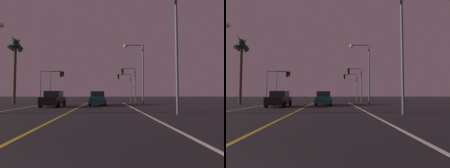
{
  "view_description": "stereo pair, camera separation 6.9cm",
  "coord_description": "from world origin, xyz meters",
  "views": [
    {
      "loc": [
        2.73,
        -1.7,
        1.37
      ],
      "look_at": [
        3.76,
        27.63,
        2.9
      ],
      "focal_mm": 30.73,
      "sensor_mm": 36.0,
      "label": 1
    },
    {
      "loc": [
        2.8,
        -1.7,
        1.37
      ],
      "look_at": [
        3.76,
        27.63,
        2.9
      ],
      "focal_mm": 30.73,
      "sensor_mm": 36.0,
      "label": 2
    }
  ],
  "objects": [
    {
      "name": "traffic_light_far_left",
      "position": [
        -6.4,
        34.66,
        4.15
      ],
      "size": [
        2.63,
        0.36,
        5.64
      ],
      "color": "#4C4C51",
      "rests_on": "ground"
    },
    {
      "name": "traffic_light_near_left",
      "position": [
        -5.86,
        29.16,
        3.8
      ],
      "size": [
        3.56,
        0.36,
        5.06
      ],
      "color": "#4C4C51",
      "rests_on": "ground"
    },
    {
      "name": "palm_tree_left_mid",
      "position": [
        -9.17,
        23.77,
        7.21
      ],
      "size": [
        2.05,
        2.1,
        9.2
      ],
      "color": "#473826",
      "rests_on": "ground"
    },
    {
      "name": "traffic_light_far_right",
      "position": [
        6.34,
        34.66,
        3.84
      ],
      "size": [
        2.67,
        0.36,
        5.18
      ],
      "rotation": [
        0.0,
        0.0,
        3.14
      ],
      "color": "#4C4C51",
      "rests_on": "ground"
    },
    {
      "name": "street_lamp_right_near",
      "position": [
        7.21,
        11.09,
        5.25
      ],
      "size": [
        1.93,
        0.44,
        8.36
      ],
      "rotation": [
        0.0,
        0.0,
        3.14
      ],
      "color": "#4C4C51",
      "rests_on": "ground"
    },
    {
      "name": "lane_center_divider",
      "position": [
        0.0,
        11.33,
        0.0
      ],
      "size": [
        0.16,
        34.66,
        0.01
      ],
      "primitive_type": "cube",
      "color": "gold",
      "rests_on": "ground"
    },
    {
      "name": "lane_edge_right",
      "position": [
        5.45,
        11.33,
        0.0
      ],
      "size": [
        0.16,
        34.66,
        0.01
      ],
      "primitive_type": "cube",
      "color": "silver",
      "rests_on": "ground"
    },
    {
      "name": "car_ahead_far",
      "position": [
        1.81,
        22.12,
        0.82
      ],
      "size": [
        2.02,
        4.3,
        1.7
      ],
      "rotation": [
        0.0,
        0.0,
        1.57
      ],
      "color": "black",
      "rests_on": "ground"
    },
    {
      "name": "traffic_light_near_right",
      "position": [
        6.53,
        29.16,
        4.07
      ],
      "size": [
        2.37,
        0.36,
        5.54
      ],
      "rotation": [
        0.0,
        0.0,
        3.14
      ],
      "color": "#4C4C51",
      "rests_on": "ground"
    },
    {
      "name": "street_lamp_right_far",
      "position": [
        7.0,
        22.79,
        5.04
      ],
      "size": [
        2.6,
        0.44,
        7.87
      ],
      "rotation": [
        0.0,
        0.0,
        3.14
      ],
      "color": "#4C4C51",
      "rests_on": "ground"
    },
    {
      "name": "car_oncoming",
      "position": [
        -2.85,
        19.18,
        0.82
      ],
      "size": [
        2.02,
        4.3,
        1.7
      ],
      "rotation": [
        0.0,
        0.0,
        -1.57
      ],
      "color": "black",
      "rests_on": "ground"
    }
  ]
}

